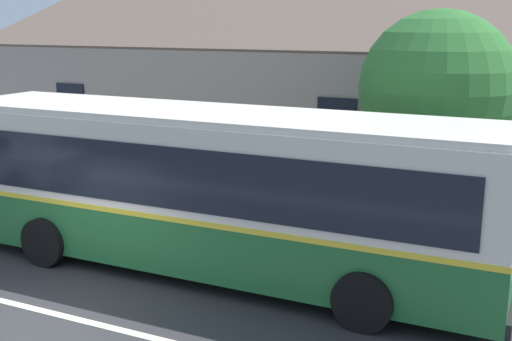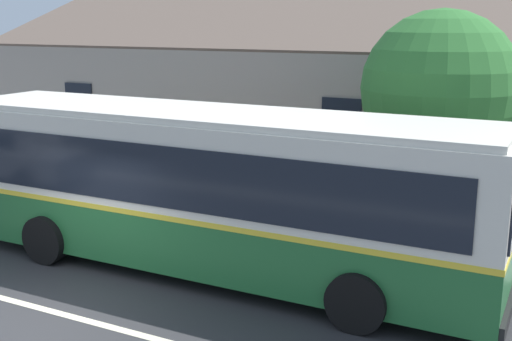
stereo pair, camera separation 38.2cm
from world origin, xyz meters
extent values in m
plane|color=#2D2D30|center=(0.00, 0.00, 0.00)|extent=(300.00, 300.00, 0.00)
cube|color=#ADAAA3|center=(0.00, 6.00, 0.07)|extent=(60.00, 3.00, 0.15)
cube|color=beige|center=(0.00, 0.00, 0.00)|extent=(60.00, 0.16, 0.01)
cube|color=gray|center=(2.19, 13.95, 1.99)|extent=(25.97, 10.41, 3.97)
cube|color=brown|center=(2.19, 11.35, 4.86)|extent=(26.57, 5.26, 1.93)
cube|color=brown|center=(2.19, 16.56, 4.86)|extent=(26.57, 5.26, 1.93)
cube|color=black|center=(-6.90, 8.72, 2.19)|extent=(1.10, 0.06, 1.30)
cube|color=black|center=(2.19, 8.72, 2.19)|extent=(1.10, 0.06, 1.30)
cube|color=#4C3323|center=(6.09, 8.72, 1.05)|extent=(1.00, 0.06, 2.10)
cube|color=#236633|center=(1.51, 2.90, 0.80)|extent=(11.26, 2.54, 1.06)
cube|color=yellow|center=(1.51, 2.90, 1.38)|extent=(11.28, 2.56, 0.10)
cube|color=silver|center=(1.51, 2.90, 2.25)|extent=(11.26, 2.54, 1.62)
cube|color=silver|center=(1.51, 2.90, 3.12)|extent=(11.03, 2.41, 0.12)
cube|color=black|center=(1.51, 4.16, 2.15)|extent=(10.35, 0.06, 1.12)
cube|color=black|center=(1.52, 1.64, 2.15)|extent=(10.35, 0.06, 1.12)
cube|color=black|center=(7.18, 2.92, 0.40)|extent=(0.09, 2.50, 0.28)
cube|color=#B21919|center=(0.10, 4.17, 0.80)|extent=(3.15, 0.04, 0.74)
cube|color=black|center=(5.90, 4.18, 1.49)|extent=(0.90, 0.03, 2.43)
cylinder|color=black|center=(5.00, 4.16, 0.50)|extent=(1.00, 0.28, 1.00)
cylinder|color=black|center=(5.00, 1.66, 0.50)|extent=(1.00, 0.28, 1.00)
cylinder|color=black|center=(-1.58, 4.14, 0.50)|extent=(1.00, 0.28, 1.00)
cylinder|color=black|center=(-1.58, 1.64, 0.50)|extent=(1.00, 0.28, 1.00)
cube|color=brown|center=(-4.33, 5.83, 0.60)|extent=(1.79, 0.10, 0.04)
cube|color=brown|center=(-4.33, 5.69, 0.60)|extent=(1.79, 0.10, 0.04)
cube|color=brown|center=(-4.33, 5.55, 0.60)|extent=(1.79, 0.10, 0.04)
cube|color=brown|center=(-4.33, 5.42, 0.90)|extent=(1.79, 0.04, 0.10)
cube|color=brown|center=(-4.33, 5.42, 1.04)|extent=(1.79, 0.04, 0.10)
cube|color=black|center=(-3.62, 5.69, 0.38)|extent=(0.08, 0.43, 0.45)
cube|color=black|center=(-5.05, 5.69, 0.38)|extent=(0.08, 0.43, 0.45)
cube|color=brown|center=(-0.44, 5.94, 0.60)|extent=(1.81, 0.10, 0.04)
cube|color=brown|center=(-0.44, 5.80, 0.60)|extent=(1.81, 0.10, 0.04)
cube|color=brown|center=(-0.44, 5.65, 0.60)|extent=(1.81, 0.10, 0.04)
cube|color=brown|center=(-0.44, 5.53, 0.90)|extent=(1.81, 0.04, 0.10)
cube|color=brown|center=(-0.44, 5.53, 1.04)|extent=(1.81, 0.04, 0.10)
cube|color=black|center=(0.29, 5.80, 0.38)|extent=(0.08, 0.43, 0.45)
cube|color=black|center=(-1.16, 5.80, 0.38)|extent=(0.08, 0.43, 0.45)
cylinder|color=#4C3828|center=(5.09, 6.81, 1.14)|extent=(0.42, 0.42, 2.28)
sphere|color=#2D6B2D|center=(5.09, 6.81, 3.40)|extent=(3.42, 3.42, 3.42)
cylinder|color=slate|center=(-6.48, 5.80, 0.53)|extent=(0.06, 0.06, 0.75)
cylinder|color=slate|center=(-7.03, 5.80, 0.90)|extent=(1.10, 0.06, 0.06)
camera|label=1|loc=(7.49, -7.59, 4.86)|focal=45.00mm
camera|label=2|loc=(7.84, -7.43, 4.86)|focal=45.00mm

